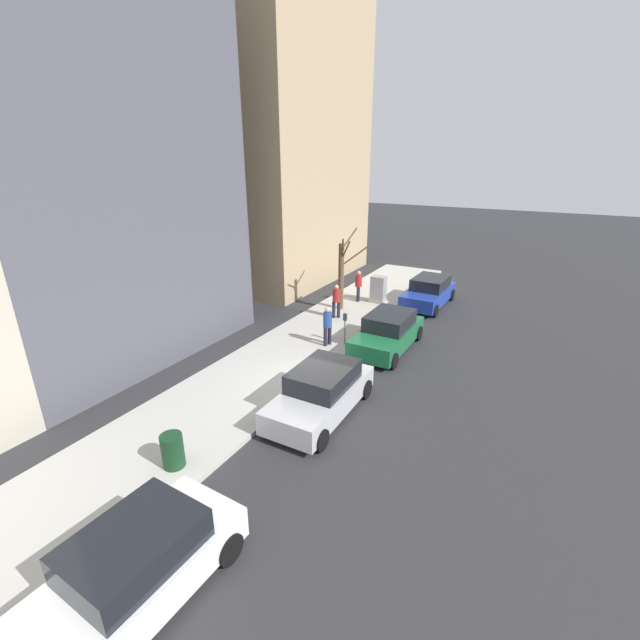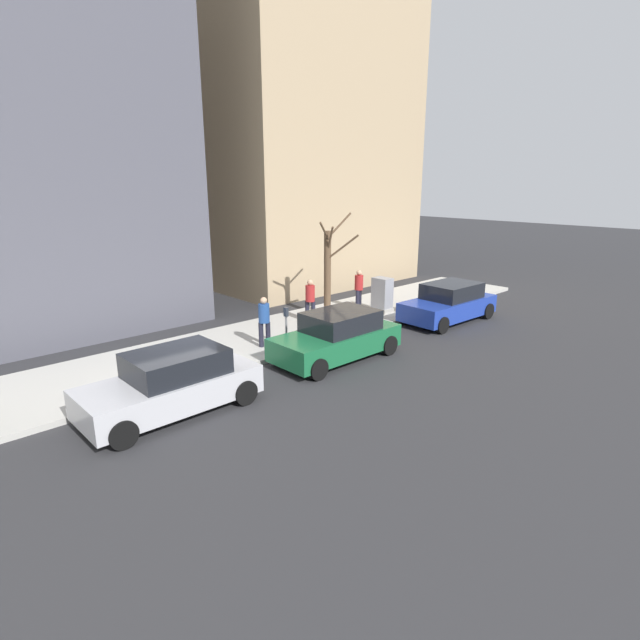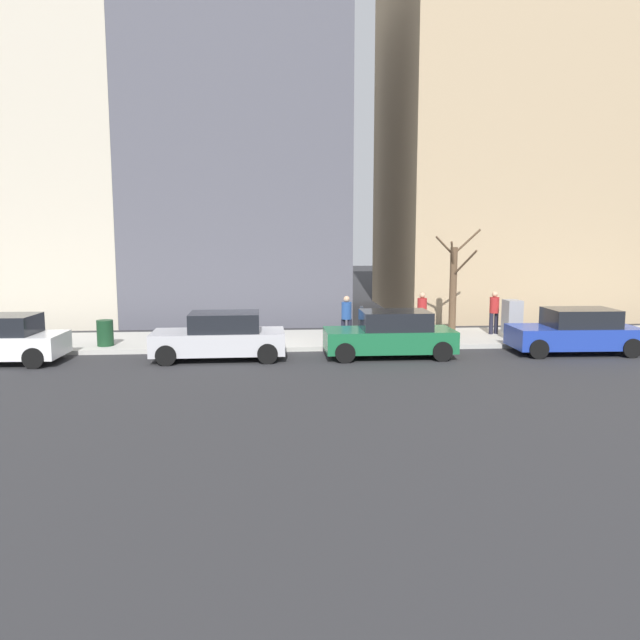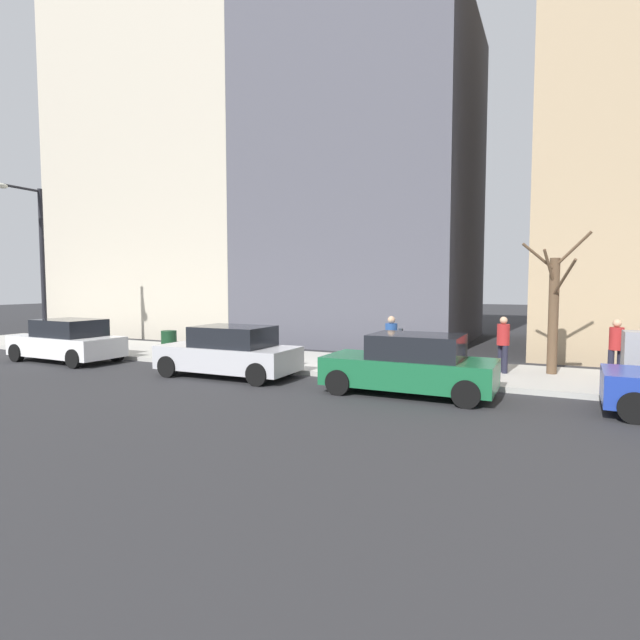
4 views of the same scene
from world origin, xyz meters
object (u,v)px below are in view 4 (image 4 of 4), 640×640
object	(u,v)px
trash_bin	(169,343)
pedestrian_far_corner	(391,340)
parking_meter	(401,347)
pedestrian_near_meter	(616,346)
parked_car_silver	(229,352)
streetlamp	(36,253)
parked_car_green	(411,365)
bare_tree	(554,310)
office_block_center	(368,185)
utility_box	(635,360)
pedestrian_midblock	(503,341)
office_tower_right	(201,97)
parked_car_white	(67,341)

from	to	relation	value
trash_bin	pedestrian_far_corner	bearing A→B (deg)	-89.18
parking_meter	pedestrian_near_meter	bearing A→B (deg)	-71.19
parked_car_silver	parking_meter	xyz separation A→B (m)	(1.55, -4.81, 0.24)
streetlamp	pedestrian_far_corner	distance (m)	15.09
parked_car_green	trash_bin	xyz separation A→B (m)	(2.07, 9.65, -0.14)
bare_tree	pedestrian_near_meter	xyz separation A→B (m)	(-0.24, -1.57, -0.92)
office_block_center	parking_meter	bearing A→B (deg)	-155.44
utility_box	pedestrian_midblock	size ratio (longest dim) A/B	0.86
parking_meter	office_tower_right	bearing A→B (deg)	54.47
utility_box	streetlamp	size ratio (longest dim) A/B	0.22
parked_car_white	parking_meter	bearing A→B (deg)	-80.06
parking_meter	office_block_center	distance (m)	12.90
parked_car_green	trash_bin	distance (m)	9.87
streetlamp	office_tower_right	world-z (taller)	office_tower_right
pedestrian_near_meter	office_block_center	bearing A→B (deg)	121.91
parked_car_white	utility_box	distance (m)	17.73
parked_car_green	bare_tree	bearing A→B (deg)	-40.35
parked_car_white	utility_box	size ratio (longest dim) A/B	2.98
parked_car_white	office_tower_right	xyz separation A→B (m)	(12.83, 3.98, 13.34)
parked_car_green	bare_tree	world-z (taller)	bare_tree
parked_car_green	pedestrian_far_corner	bearing A→B (deg)	28.58
office_block_center	pedestrian_midblock	bearing A→B (deg)	-139.07
trash_bin	parked_car_green	bearing A→B (deg)	-102.12
utility_box	pedestrian_near_meter	size ratio (longest dim) A/B	0.86
streetlamp	pedestrian_midblock	size ratio (longest dim) A/B	3.92
office_block_center	streetlamp	bearing A→B (deg)	133.67
parked_car_green	parked_car_silver	size ratio (longest dim) A/B	1.00
parked_car_green	pedestrian_near_meter	distance (m)	5.93
parked_car_green	parked_car_silver	xyz separation A→B (m)	(0.07, 5.53, 0.00)
parking_meter	utility_box	world-z (taller)	utility_box
parked_car_white	pedestrian_far_corner	distance (m)	11.51
office_block_center	pedestrian_far_corner	bearing A→B (deg)	-156.43
bare_tree	trash_bin	distance (m)	13.03
bare_tree	office_tower_right	world-z (taller)	office_tower_right
parked_car_green	utility_box	bearing A→B (deg)	-63.79
parked_car_silver	utility_box	size ratio (longest dim) A/B	2.95
parked_car_silver	office_tower_right	bearing A→B (deg)	40.10
parked_car_silver	pedestrian_midblock	bearing A→B (deg)	-66.56
parked_car_silver	pedestrian_far_corner	xyz separation A→B (m)	(2.12, -4.35, 0.35)
parked_car_white	pedestrian_midblock	bearing A→B (deg)	-74.74
parked_car_silver	utility_box	world-z (taller)	utility_box
bare_tree	pedestrian_near_meter	size ratio (longest dim) A/B	2.45
parking_meter	office_tower_right	world-z (taller)	office_tower_right
parked_car_white	pedestrian_far_corner	size ratio (longest dim) A/B	2.57
streetlamp	trash_bin	xyz separation A→B (m)	(0.62, -6.32, -3.42)
parked_car_white	office_tower_right	bearing A→B (deg)	19.44
utility_box	streetlamp	bearing A→B (deg)	92.77
parked_car_silver	trash_bin	bearing A→B (deg)	63.70
pedestrian_near_meter	office_tower_right	bearing A→B (deg)	137.06
streetlamp	pedestrian_near_meter	distance (m)	21.04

